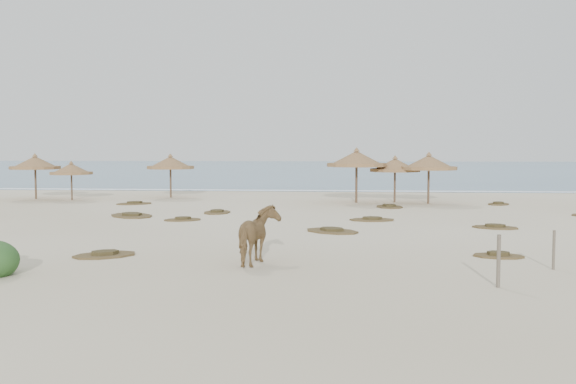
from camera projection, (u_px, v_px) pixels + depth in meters
name	position (u px, v px, depth m)	size (l,w,h in m)	color
ground	(254.00, 242.00, 21.71)	(160.00, 160.00, 0.00)	beige
ocean	(324.00, 169.00, 96.23)	(200.00, 100.00, 0.01)	#2A5C7E
foam_line	(303.00, 191.00, 47.54)	(70.00, 0.60, 0.01)	white
palapa_0	(35.00, 163.00, 39.83)	(3.89, 3.89, 2.86)	brown
palapa_1	(71.00, 170.00, 39.02)	(3.39, 3.39, 2.40)	brown
palapa_2	(170.00, 163.00, 40.83)	(3.80, 3.80, 2.83)	brown
palapa_3	(357.00, 160.00, 37.04)	(3.87, 3.87, 3.22)	brown
palapa_4	(429.00, 163.00, 36.41)	(3.99, 3.99, 2.97)	brown
palapa_5	(395.00, 166.00, 37.37)	(3.82, 3.82, 2.76)	brown
horse	(258.00, 236.00, 17.58)	(0.86, 1.90, 1.60)	brown
fence_post_near	(499.00, 261.00, 14.69)	(0.09, 0.09, 1.23)	#615749
fence_post_far	(554.00, 250.00, 16.85)	(0.08, 0.08, 1.04)	#615749
scrub_1	(132.00, 215.00, 29.90)	(3.06, 3.18, 0.16)	brown
scrub_2	(183.00, 219.00, 28.22)	(1.95, 1.66, 0.16)	brown
scrub_3	(372.00, 219.00, 28.20)	(2.15, 1.54, 0.16)	brown
scrub_4	(495.00, 227.00, 25.52)	(2.08, 1.68, 0.16)	brown
scrub_6	(134.00, 203.00, 36.29)	(2.42, 2.22, 0.16)	brown
scrub_7	(389.00, 206.00, 34.38)	(1.66, 2.30, 0.16)	brown
scrub_9	(332.00, 231.00, 24.38)	(2.67, 2.48, 0.16)	brown
scrub_10	(498.00, 204.00, 35.99)	(1.77, 2.05, 0.16)	brown
scrub_11	(105.00, 254.00, 18.96)	(2.24, 2.05, 0.16)	brown
scrub_12	(498.00, 255.00, 18.82)	(1.59, 1.15, 0.16)	brown
scrub_13	(217.00, 212.00, 31.42)	(1.34, 2.00, 0.16)	brown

